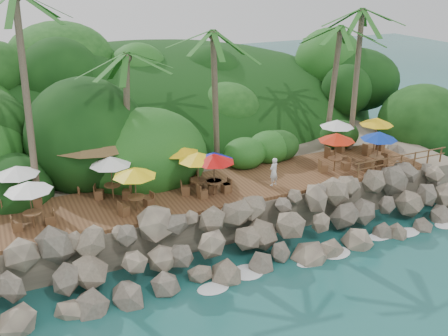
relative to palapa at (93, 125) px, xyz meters
name	(u,v)px	position (x,y,z in m)	size (l,w,h in m)	color
ground	(275,271)	(6.45, -9.69, -5.79)	(140.00, 140.00, 0.00)	#19514F
land_base	(168,153)	(6.45, 6.31, -4.74)	(32.00, 25.20, 2.10)	gray
jungle_hill	(140,138)	(6.45, 13.81, -5.79)	(44.80, 28.00, 15.40)	#143811
seawall	(256,233)	(6.45, -7.69, -4.64)	(29.00, 4.00, 2.30)	gray
terrace	(224,187)	(6.45, -3.69, -3.59)	(26.00, 5.00, 0.20)	brown
jungle_foliage	(173,170)	(6.45, 5.31, -5.79)	(44.00, 16.00, 12.00)	#143811
foam_line	(272,268)	(6.45, -9.39, -5.76)	(25.20, 0.80, 0.06)	white
palms	(183,18)	(5.28, -0.81, 5.67)	(30.71, 7.37, 12.51)	brown
palapa	(93,125)	(0.00, 0.00, 0.00)	(5.31, 5.31, 4.60)	brown
dining_clusters	(222,153)	(6.30, -3.70, -1.46)	(24.76, 5.46, 2.45)	brown
railing	(401,161)	(17.47, -6.04, -2.88)	(7.20, 0.10, 1.00)	brown
waiter	(274,172)	(9.07, -4.83, -2.65)	(0.61, 0.40, 1.68)	silver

